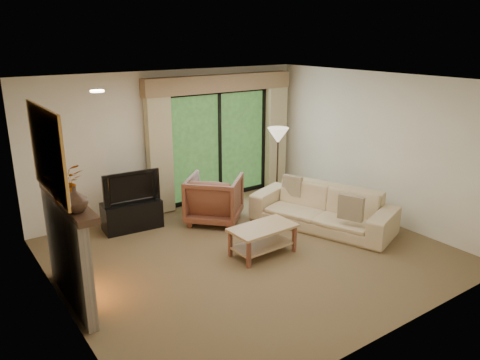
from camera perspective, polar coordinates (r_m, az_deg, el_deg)
floor at (r=7.25m, az=1.38°, el=-8.91°), size 5.50×5.50×0.00m
ceiling at (r=6.53m, az=1.54°, el=12.00°), size 5.50×5.50×0.00m
wall_back at (r=8.85m, az=-8.22°, el=4.73°), size 5.00×0.00×5.00m
wall_front at (r=5.11m, az=18.42°, el=-5.56°), size 5.00×0.00×5.00m
wall_left at (r=5.68m, az=-21.54°, el=-3.57°), size 0.00×5.00×5.00m
wall_right at (r=8.65m, az=16.32°, el=3.90°), size 0.00×5.00×5.00m
fireplace at (r=6.11m, az=-20.28°, el=-8.19°), size 0.24×1.70×1.37m
mirror at (r=5.69m, az=-22.42°, el=3.24°), size 0.07×1.45×1.02m
sliding_door at (r=9.33m, az=-2.55°, el=4.29°), size 2.26×0.10×2.16m
curtain_left at (r=8.58m, az=-9.79°, el=3.57°), size 0.45×0.18×2.35m
curtain_right at (r=10.00m, az=4.35°, el=5.72°), size 0.45×0.18×2.35m
cornice at (r=9.06m, az=-2.34°, el=11.72°), size 3.20×0.24×0.32m
media_console at (r=8.24m, az=-13.02°, el=-4.19°), size 1.01×0.52×0.49m
tv at (r=8.07m, az=-13.27°, el=-0.75°), size 0.97×0.20×0.55m
armchair at (r=8.30m, az=-3.16°, el=-2.30°), size 1.29×1.29×0.84m
sofa at (r=8.17m, az=10.01°, el=-3.38°), size 1.74×2.60×0.71m
pillow_near at (r=7.59m, az=13.37°, el=-3.30°), size 0.24×0.42×0.40m
pillow_far at (r=8.52m, az=6.42°, el=-0.69°), size 0.22×0.38×0.37m
coffee_table at (r=7.14m, az=2.78°, el=-7.36°), size 1.02×0.58×0.45m
floor_lamp at (r=9.06m, az=4.57°, el=1.63°), size 0.47×0.47×1.52m
vase at (r=5.33m, az=-19.47°, el=-2.25°), size 0.33×0.33×0.28m
branches at (r=5.64m, az=-20.59°, el=-0.30°), size 0.52×0.48×0.47m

